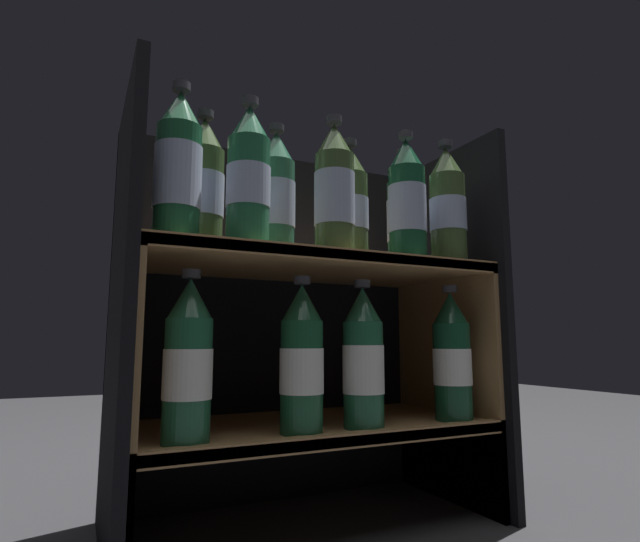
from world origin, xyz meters
TOP-DOWN VIEW (x-y plane):
  - fridge_back_wall at (0.00, 0.36)m, footprint 0.75×0.02m
  - fridge_side_left at (-0.37, 0.17)m, footprint 0.02×0.39m
  - fridge_side_right at (0.37, 0.17)m, footprint 0.02×0.39m
  - shelf_lower at (0.00, 0.16)m, footprint 0.71×0.35m
  - shelf_upper at (0.00, 0.17)m, footprint 0.71×0.35m
  - bottle_upper_front_0 at (-0.30, 0.06)m, footprint 0.08×0.08m
  - bottle_upper_front_1 at (-0.17, 0.06)m, footprint 0.08×0.08m
  - bottle_upper_front_2 at (-0.00, 0.06)m, footprint 0.08×0.08m
  - bottle_upper_front_3 at (0.17, 0.06)m, footprint 0.08×0.08m
  - bottle_upper_front_4 at (0.28, 0.06)m, footprint 0.08×0.08m
  - bottle_upper_back_0 at (-0.23, 0.14)m, footprint 0.08×0.08m
  - bottle_upper_back_1 at (-0.09, 0.14)m, footprint 0.08×0.08m
  - bottle_upper_back_2 at (0.08, 0.14)m, footprint 0.08×0.08m
  - bottle_upper_back_3 at (0.22, 0.14)m, footprint 0.08×0.08m
  - bottle_lower_front_0 at (-0.27, 0.06)m, footprint 0.08×0.08m
  - bottle_lower_front_1 at (-0.07, 0.06)m, footprint 0.08×0.08m
  - bottle_lower_front_2 at (0.06, 0.06)m, footprint 0.08×0.08m
  - bottle_lower_front_3 at (0.27, 0.06)m, footprint 0.08×0.08m

SIDE VIEW (x-z plane):
  - shelf_lower at x=0.00m, z-range 0.06..0.26m
  - bottle_lower_front_2 at x=0.06m, z-range 0.18..0.46m
  - bottle_lower_front_0 at x=-0.27m, z-range 0.18..0.46m
  - bottle_lower_front_1 at x=-0.07m, z-range 0.18..0.46m
  - bottle_lower_front_3 at x=0.27m, z-range 0.18..0.46m
  - shelf_upper at x=0.00m, z-range 0.13..0.65m
  - fridge_back_wall at x=0.00m, z-range 0.00..0.81m
  - fridge_side_left at x=-0.37m, z-range 0.00..0.81m
  - fridge_side_right at x=0.37m, z-range 0.00..0.81m
  - bottle_upper_front_0 at x=-0.30m, z-range 0.50..0.78m
  - bottle_upper_front_2 at x=0.00m, z-range 0.50..0.78m
  - bottle_upper_front_3 at x=0.17m, z-range 0.51..0.78m
  - bottle_upper_back_3 at x=0.22m, z-range 0.51..0.78m
  - bottle_upper_back_1 at x=-0.09m, z-range 0.51..0.78m
  - bottle_upper_back_0 at x=-0.23m, z-range 0.51..0.78m
  - bottle_upper_front_1 at x=-0.17m, z-range 0.51..0.78m
  - bottle_upper_front_4 at x=0.28m, z-range 0.51..0.78m
  - bottle_upper_back_2 at x=0.08m, z-range 0.51..0.78m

